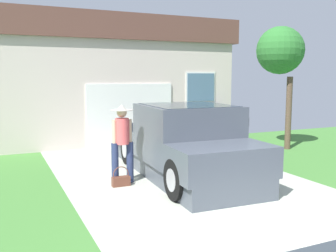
{
  "coord_description": "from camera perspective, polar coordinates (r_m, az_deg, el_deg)",
  "views": [
    {
      "loc": [
        -3.78,
        -3.74,
        2.33
      ],
      "look_at": [
        -0.35,
        3.8,
        1.25
      ],
      "focal_mm": 40.57,
      "sensor_mm": 36.0,
      "label": 1
    }
  ],
  "objects": [
    {
      "name": "pickup_truck",
      "position": [
        8.81,
        2.73,
        -2.85
      ],
      "size": [
        2.2,
        5.34,
        1.7
      ],
      "rotation": [
        0.0,
        0.0,
        3.1
      ],
      "color": "#484E58",
      "rests_on": "ground"
    },
    {
      "name": "person_with_hat",
      "position": [
        8.32,
        -6.89,
        -1.97
      ],
      "size": [
        0.5,
        0.49,
        1.73
      ],
      "rotation": [
        0.0,
        0.0,
        0.03
      ],
      "color": "navy",
      "rests_on": "ground"
    },
    {
      "name": "handbag",
      "position": [
        8.26,
        -7.08,
        -8.07
      ],
      "size": [
        0.39,
        0.14,
        0.43
      ],
      "color": "brown",
      "rests_on": "ground"
    },
    {
      "name": "house_with_garage",
      "position": [
        15.94,
        -12.83,
        6.9
      ],
      "size": [
        10.26,
        7.19,
        4.41
      ],
      "color": "beige",
      "rests_on": "ground"
    },
    {
      "name": "front_yard_tree",
      "position": [
        12.72,
        16.47,
        10.8
      ],
      "size": [
        1.55,
        1.53,
        3.91
      ],
      "color": "brown",
      "rests_on": "ground"
    },
    {
      "name": "wheeled_trash_bin",
      "position": [
        13.89,
        8.4,
        0.15
      ],
      "size": [
        0.6,
        0.72,
        1.08
      ],
      "color": "navy",
      "rests_on": "ground"
    }
  ]
}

